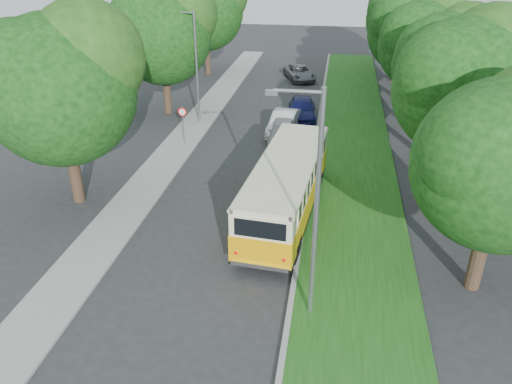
% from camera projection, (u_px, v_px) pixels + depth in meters
% --- Properties ---
extents(ground, '(120.00, 120.00, 0.00)m').
position_uv_depth(ground, '(207.00, 261.00, 20.10)').
color(ground, '#2B2B2E').
rests_on(ground, ground).
extents(curb, '(0.20, 70.00, 0.15)m').
position_uv_depth(curb, '(306.00, 207.00, 23.94)').
color(curb, gray).
rests_on(curb, ground).
extents(grass_verge, '(4.50, 70.00, 0.13)m').
position_uv_depth(grass_verge, '(355.00, 211.00, 23.61)').
color(grass_verge, '#1B4C14').
rests_on(grass_verge, ground).
extents(sidewalk, '(2.20, 70.00, 0.12)m').
position_uv_depth(sidewalk, '(139.00, 194.00, 25.15)').
color(sidewalk, gray).
rests_on(sidewalk, ground).
extents(treeline, '(24.27, 41.91, 9.46)m').
position_uv_depth(treeline, '(317.00, 34.00, 32.72)').
color(treeline, '#332319').
rests_on(treeline, ground).
extents(lamppost_near, '(1.71, 0.16, 8.00)m').
position_uv_depth(lamppost_near, '(314.00, 203.00, 15.31)').
color(lamppost_near, gray).
rests_on(lamppost_near, ground).
extents(lamppost_far, '(1.71, 0.16, 7.50)m').
position_uv_depth(lamppost_far, '(195.00, 64.00, 32.93)').
color(lamppost_far, gray).
rests_on(lamppost_far, ground).
extents(warning_sign, '(0.56, 0.10, 2.50)m').
position_uv_depth(warning_sign, '(183.00, 119.00, 30.47)').
color(warning_sign, gray).
rests_on(warning_sign, ground).
extents(vintage_bus, '(3.42, 10.04, 2.93)m').
position_uv_depth(vintage_bus, '(286.00, 189.00, 22.58)').
color(vintage_bus, '#FFAD08').
rests_on(vintage_bus, ground).
extents(car_silver, '(1.77, 4.17, 1.40)m').
position_uv_depth(car_silver, '(282.00, 131.00, 31.44)').
color(car_silver, '#A09FA3').
rests_on(car_silver, ground).
extents(car_white, '(1.96, 4.50, 1.44)m').
position_uv_depth(car_white, '(284.00, 123.00, 32.83)').
color(car_white, silver).
rests_on(car_white, ground).
extents(car_blue, '(2.34, 4.88, 1.37)m').
position_uv_depth(car_blue, '(302.00, 109.00, 35.43)').
color(car_blue, '#121651').
rests_on(car_blue, ground).
extents(car_grey, '(3.56, 5.01, 1.27)m').
position_uv_depth(car_grey, '(300.00, 73.00, 45.11)').
color(car_grey, slate).
rests_on(car_grey, ground).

